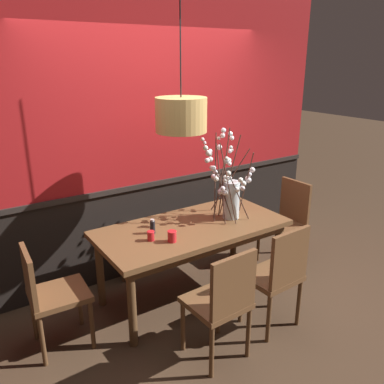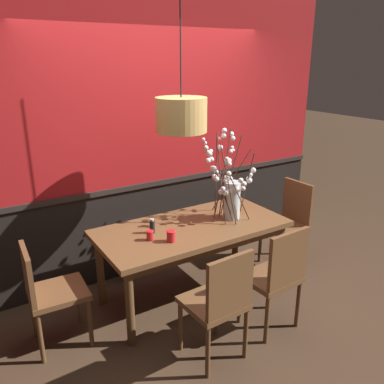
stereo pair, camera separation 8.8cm
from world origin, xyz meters
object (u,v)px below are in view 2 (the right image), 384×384
condiment_bottle (152,226)px  chair_near_side_left (219,300)px  candle_holder_nearer_center (171,236)px  candle_holder_nearer_edge (150,235)px  chair_head_west_end (48,290)px  dining_table (192,234)px  chair_far_side_left (127,222)px  chair_head_east_end (289,219)px  pendant_lamp (181,115)px  chair_near_side_right (277,274)px  vase_with_blossoms (230,192)px

condiment_bottle → chair_near_side_left: bearing=-84.8°
candle_holder_nearer_center → candle_holder_nearer_edge: (-0.14, 0.12, -0.01)m
chair_head_west_end → candle_holder_nearer_edge: chair_head_west_end is taller
dining_table → chair_far_side_left: chair_far_side_left is taller
chair_head_east_end → chair_far_side_left: 1.78m
chair_far_side_left → pendant_lamp: (0.22, -0.81, 1.23)m
chair_head_west_end → condiment_bottle: size_ratio=6.63×
chair_near_side_right → vase_with_blossoms: (0.10, 0.78, 0.47)m
chair_head_west_end → chair_near_side_right: (1.64, -0.81, 0.03)m
chair_far_side_left → chair_head_west_end: 1.36m
candle_holder_nearer_edge → chair_near_side_right: bearing=-43.6°
dining_table → chair_far_side_left: size_ratio=1.86×
candle_holder_nearer_edge → condiment_bottle: condiment_bottle is taller
chair_head_west_end → pendant_lamp: pendant_lamp is taller
candle_holder_nearer_center → candle_holder_nearer_edge: 0.18m
candle_holder_nearer_center → chair_near_side_left: bearing=-87.6°
chair_near_side_left → chair_head_west_end: bearing=140.4°
chair_near_side_left → chair_near_side_right: bearing=3.8°
chair_far_side_left → candle_holder_nearer_edge: size_ratio=10.99×
chair_near_side_left → vase_with_blossoms: (0.71, 0.82, 0.48)m
condiment_bottle → chair_head_east_end: bearing=-2.4°
chair_far_side_left → candle_holder_nearer_center: 1.09m
chair_head_west_end → pendant_lamp: size_ratio=0.66×
chair_far_side_left → vase_with_blossoms: size_ratio=1.10×
dining_table → chair_head_west_end: chair_head_west_end is taller
pendant_lamp → candle_holder_nearer_edge: bearing=-161.4°
chair_near_side_left → pendant_lamp: (0.23, 0.92, 1.23)m
candle_holder_nearer_edge → vase_with_blossoms: bearing=2.6°
dining_table → candle_holder_nearer_center: size_ratio=17.94×
candle_holder_nearer_center → dining_table: bearing=29.7°
chair_near_side_left → vase_with_blossoms: 1.19m
chair_near_side_left → chair_head_east_end: (1.56, 0.84, 0.00)m
candle_holder_nearer_center → chair_near_side_right: bearing=-44.1°
chair_head_east_end → vase_with_blossoms: (-0.85, -0.01, 0.47)m
chair_near_side_right → vase_with_blossoms: vase_with_blossoms is taller
chair_near_side_left → vase_with_blossoms: size_ratio=1.08×
chair_head_west_end → candle_holder_nearer_center: size_ratio=8.95×
vase_with_blossoms → candle_holder_nearer_edge: (-0.88, -0.04, -0.22)m
chair_near_side_right → vase_with_blossoms: bearing=82.8°
vase_with_blossoms → pendant_lamp: (-0.48, 0.09, 0.75)m
dining_table → condiment_bottle: 0.41m
chair_head_west_end → candle_holder_nearer_center: (1.00, -0.18, 0.28)m
candle_holder_nearer_edge → pendant_lamp: (0.40, 0.13, 0.97)m
dining_table → chair_far_side_left: bearing=108.1°
dining_table → chair_head_west_end: size_ratio=2.00×
candle_holder_nearer_center → pendant_lamp: size_ratio=0.07×
candle_holder_nearer_center → condiment_bottle: size_ratio=0.74×
chair_near_side_left → chair_near_side_right: (0.61, 0.04, 0.01)m
dining_table → chair_near_side_left: 0.91m
chair_head_east_end → candle_holder_nearer_edge: size_ratio=10.88×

